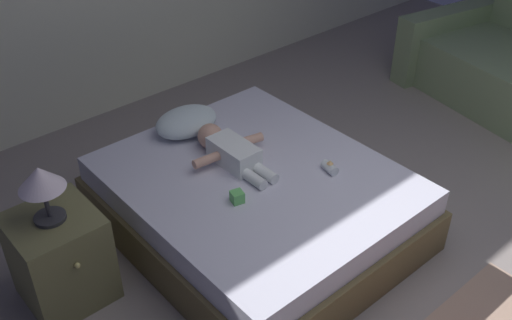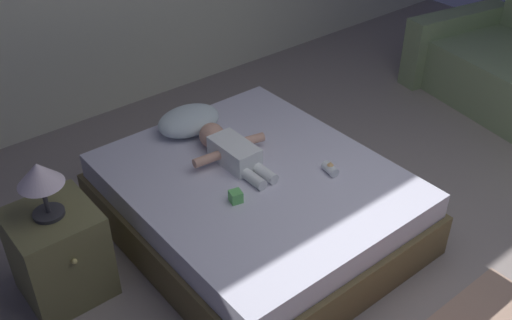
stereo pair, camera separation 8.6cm
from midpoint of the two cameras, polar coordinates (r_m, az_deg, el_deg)
ground_plane at (r=3.41m, az=15.87°, el=-13.21°), size 8.00×8.00×0.00m
bed at (r=3.58m, az=0.69°, el=-4.24°), size 1.49×1.75×0.43m
pillow at (r=3.82m, az=-5.90°, el=3.82°), size 0.43×0.31×0.16m
baby at (r=3.53m, az=-1.86°, el=1.00°), size 0.51×0.63×0.16m
toothbrush at (r=3.68m, az=0.15°, el=1.43°), size 0.05×0.12×0.02m
nightstand at (r=3.33m, az=-17.83°, el=-8.64°), size 0.44×0.47×0.54m
lamp at (r=3.02m, az=-19.51°, el=-1.60°), size 0.23×0.23×0.32m
toy_block at (r=3.22m, az=-1.21°, el=-3.57°), size 0.08×0.08×0.07m
baby_bottle at (r=3.47m, az=7.91°, el=-0.82°), size 0.08×0.11×0.08m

